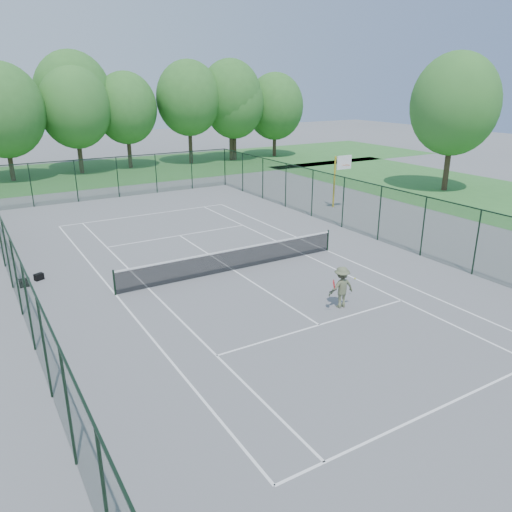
% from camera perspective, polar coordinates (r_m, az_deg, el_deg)
% --- Properties ---
extents(ground, '(140.00, 140.00, 0.00)m').
position_cam_1_polar(ground, '(23.07, -2.56, -1.64)').
color(ground, slate).
rests_on(ground, ground).
extents(grass_far, '(80.00, 16.00, 0.01)m').
position_cam_1_polar(grass_far, '(50.70, -19.23, 8.92)').
color(grass_far, '#3C7F36').
rests_on(grass_far, ground).
extents(grass_side, '(14.00, 40.00, 0.01)m').
position_cam_1_polar(grass_side, '(42.02, 24.73, 6.26)').
color(grass_side, '#3C7F36').
rests_on(grass_side, ground).
extents(court_lines, '(11.05, 23.85, 0.01)m').
position_cam_1_polar(court_lines, '(23.07, -2.56, -1.63)').
color(court_lines, white).
rests_on(court_lines, ground).
extents(tennis_net, '(11.08, 0.08, 1.10)m').
position_cam_1_polar(tennis_net, '(22.87, -2.58, -0.29)').
color(tennis_net, black).
rests_on(tennis_net, ground).
extents(fence_enclosure, '(18.05, 36.05, 3.02)m').
position_cam_1_polar(fence_enclosure, '(22.56, -2.62, 2.07)').
color(fence_enclosure, '#1B3823').
rests_on(fence_enclosure, ground).
extents(tree_line_far, '(39.40, 6.40, 9.70)m').
position_cam_1_polar(tree_line_far, '(50.07, -20.01, 15.66)').
color(tree_line_far, '#423122').
rests_on(tree_line_far, ground).
extents(basketball_goal, '(1.20, 1.43, 3.65)m').
position_cam_1_polar(basketball_goal, '(34.32, 9.54, 9.55)').
color(basketball_goal, gold).
rests_on(basketball_goal, ground).
extents(tree_side, '(6.60, 6.60, 10.45)m').
position_cam_1_polar(tree_side, '(42.32, 21.76, 15.79)').
color(tree_side, '#423122').
rests_on(tree_side, ground).
extents(sports_bag_a, '(0.44, 0.27, 0.34)m').
position_cam_1_polar(sports_bag_a, '(23.36, -24.93, -2.78)').
color(sports_bag_a, black).
rests_on(sports_bag_a, ground).
extents(sports_bag_b, '(0.44, 0.36, 0.30)m').
position_cam_1_polar(sports_bag_b, '(23.88, -23.56, -2.19)').
color(sports_bag_b, black).
rests_on(sports_bag_b, ground).
extents(tennis_player, '(1.93, 0.94, 1.64)m').
position_cam_1_polar(tennis_player, '(19.35, 9.73, -3.52)').
color(tennis_player, '#5E6647').
rests_on(tennis_player, ground).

